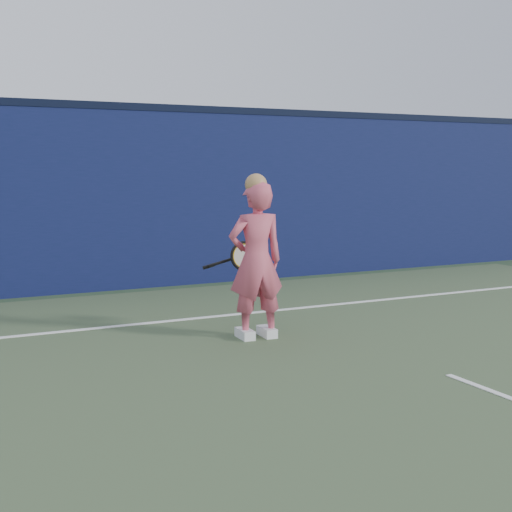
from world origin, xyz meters
TOP-DOWN VIEW (x-y plane):
  - backstop_wall at (0.00, 6.50)m, footprint 24.00×0.40m
  - wall_cap at (0.00, 6.50)m, footprint 24.00×0.42m
  - player at (-0.83, 2.90)m, footprint 0.60×0.41m
  - racket at (-0.80, 3.31)m, footprint 0.58×0.18m

SIDE VIEW (x-z plane):
  - racket at x=-0.80m, z-range 0.62..0.94m
  - player at x=-0.83m, z-range -0.03..1.62m
  - backstop_wall at x=0.00m, z-range 0.00..2.50m
  - wall_cap at x=0.00m, z-range 2.50..2.60m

